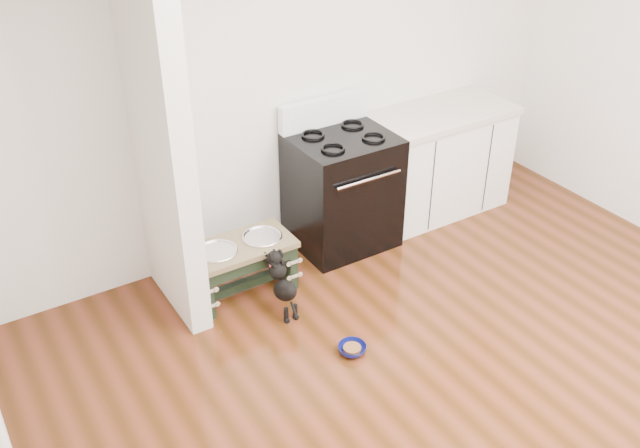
{
  "coord_description": "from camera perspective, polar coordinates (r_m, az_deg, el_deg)",
  "views": [
    {
      "loc": [
        -2.48,
        -1.9,
        3.17
      ],
      "look_at": [
        -0.3,
        1.61,
        0.62
      ],
      "focal_mm": 40.0,
      "sensor_mm": 36.0,
      "label": 1
    }
  ],
  "objects": [
    {
      "name": "ground",
      "position": [
        4.45,
        14.82,
        -15.13
      ],
      "size": [
        5.0,
        5.0,
        0.0
      ],
      "primitive_type": "plane",
      "color": "#40200B",
      "rests_on": "ground"
    },
    {
      "name": "oven_range",
      "position": [
        5.59,
        1.76,
        2.83
      ],
      "size": [
        0.76,
        0.69,
        1.14
      ],
      "color": "black",
      "rests_on": "ground"
    },
    {
      "name": "puppy",
      "position": [
        4.93,
        -3.06,
        -4.68
      ],
      "size": [
        0.13,
        0.39,
        0.46
      ],
      "color": "black",
      "rests_on": "ground"
    },
    {
      "name": "floor_bowl",
      "position": [
        4.73,
        2.59,
        -9.96
      ],
      "size": [
        0.24,
        0.24,
        0.06
      ],
      "rotation": [
        0.0,
        0.0,
        -0.34
      ],
      "color": "#0D115B",
      "rests_on": "ground"
    },
    {
      "name": "room_shell",
      "position": [
        3.49,
        18.4,
        3.55
      ],
      "size": [
        5.0,
        5.0,
        5.0
      ],
      "color": "silver",
      "rests_on": "ground"
    },
    {
      "name": "partition_wall",
      "position": [
        4.59,
        -12.79,
        7.47
      ],
      "size": [
        0.15,
        0.8,
        2.7
      ],
      "primitive_type": "cube",
      "color": "silver",
      "rests_on": "ground"
    },
    {
      "name": "dog_feeder",
      "position": [
        5.11,
        -6.3,
        -2.78
      ],
      "size": [
        0.76,
        0.4,
        0.43
      ],
      "color": "black",
      "rests_on": "ground"
    },
    {
      "name": "cabinet_run",
      "position": [
        6.15,
        9.34,
        4.99
      ],
      "size": [
        1.24,
        0.64,
        0.91
      ],
      "color": "white",
      "rests_on": "ground"
    }
  ]
}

